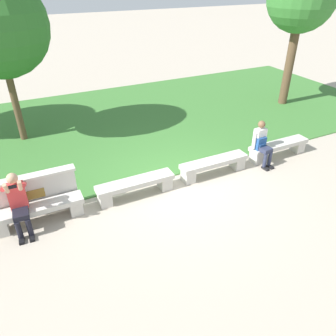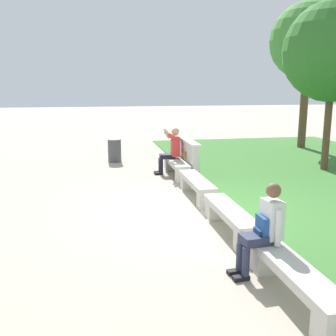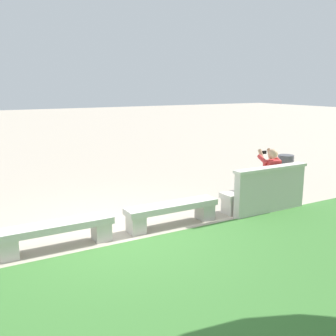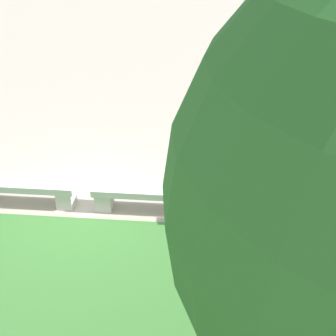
{
  "view_description": "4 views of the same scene",
  "coord_description": "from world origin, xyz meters",
  "px_view_note": "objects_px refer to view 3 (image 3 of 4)",
  "views": [
    {
      "loc": [
        -3.28,
        -6.17,
        4.74
      ],
      "look_at": [
        -0.56,
        -0.64,
        0.99
      ],
      "focal_mm": 35.0,
      "sensor_mm": 36.0,
      "label": 1
    },
    {
      "loc": [
        7.19,
        -2.24,
        2.51
      ],
      "look_at": [
        -1.14,
        -0.65,
        0.71
      ],
      "focal_mm": 42.0,
      "sensor_mm": 36.0,
      "label": 2
    },
    {
      "loc": [
        2.56,
        6.31,
        2.7
      ],
      "look_at": [
        -1.17,
        -0.26,
        1.1
      ],
      "focal_mm": 42.0,
      "sensor_mm": 36.0,
      "label": 3
    },
    {
      "loc": [
        -2.04,
        6.59,
        4.79
      ],
      "look_at": [
        -1.44,
        -0.19,
        0.75
      ],
      "focal_mm": 50.0,
      "sensor_mm": 36.0,
      "label": 4
    }
  ],
  "objects_px": {
    "bench_mid": "(57,232)",
    "trash_bin": "(285,168)",
    "bench_near": "(172,211)",
    "bench_main": "(259,195)",
    "person_photographer": "(268,174)"
  },
  "relations": [
    {
      "from": "bench_mid",
      "to": "trash_bin",
      "type": "xyz_separation_m",
      "value": [
        -6.9,
        -1.58,
        0.08
      ]
    },
    {
      "from": "person_photographer",
      "to": "trash_bin",
      "type": "height_order",
      "value": "person_photographer"
    },
    {
      "from": "bench_main",
      "to": "bench_near",
      "type": "height_order",
      "value": "same"
    },
    {
      "from": "bench_near",
      "to": "trash_bin",
      "type": "bearing_deg",
      "value": -161.35
    },
    {
      "from": "bench_near",
      "to": "bench_mid",
      "type": "height_order",
      "value": "same"
    },
    {
      "from": "bench_mid",
      "to": "person_photographer",
      "type": "relative_size",
      "value": 1.45
    },
    {
      "from": "bench_mid",
      "to": "trash_bin",
      "type": "distance_m",
      "value": 7.08
    },
    {
      "from": "bench_near",
      "to": "bench_main",
      "type": "bearing_deg",
      "value": 180.0
    },
    {
      "from": "bench_near",
      "to": "bench_mid",
      "type": "bearing_deg",
      "value": 0.0
    },
    {
      "from": "bench_mid",
      "to": "trash_bin",
      "type": "height_order",
      "value": "trash_bin"
    },
    {
      "from": "bench_near",
      "to": "trash_bin",
      "type": "relative_size",
      "value": 2.55
    },
    {
      "from": "bench_main",
      "to": "trash_bin",
      "type": "bearing_deg",
      "value": -147.14
    },
    {
      "from": "bench_near",
      "to": "person_photographer",
      "type": "xyz_separation_m",
      "value": [
        -2.55,
        -0.08,
        0.44
      ]
    },
    {
      "from": "trash_bin",
      "to": "bench_near",
      "type": "bearing_deg",
      "value": 18.65
    },
    {
      "from": "bench_mid",
      "to": "bench_near",
      "type": "bearing_deg",
      "value": 180.0
    }
  ]
}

